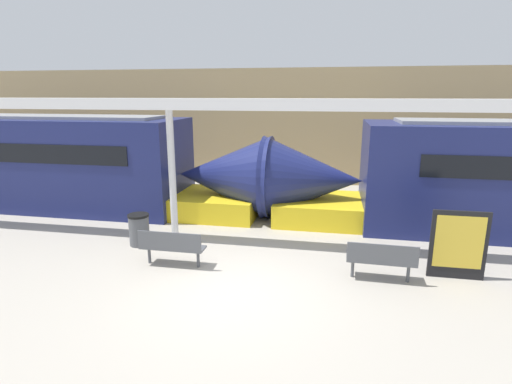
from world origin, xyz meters
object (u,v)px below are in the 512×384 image
Objects in this scene: bench_far at (381,258)px; support_column_near at (172,178)px; poster_board at (458,245)px; trash_bin at (139,229)px; bench_near at (171,245)px; train_right at (33,163)px.

support_column_near reaches higher than bench_far.
trash_bin is at bearing 175.87° from poster_board.
trash_bin is at bearing 172.08° from bench_far.
support_column_near reaches higher than poster_board.
bench_far is 5.53m from support_column_near.
poster_board reaches higher than bench_near.
train_right is 6.49m from trash_bin.
poster_board reaches higher than trash_bin.
support_column_near is (6.45, -2.73, 0.26)m from train_right.
bench_near is 0.43× the size of support_column_near.
bench_far is 6.15m from trash_bin.
bench_near is 2.03m from support_column_near.
trash_bin is 1.63m from support_column_near.
bench_far is at bearing -19.43° from train_right.
poster_board is at bearing -4.13° from trash_bin.
train_right is 12.40m from bench_far.
trash_bin is at bearing -156.65° from support_column_near.
support_column_near reaches higher than bench_near.
trash_bin is 0.55× the size of poster_board.
trash_bin is (-6.06, 1.01, -0.09)m from bench_far.
support_column_near is at bearing 166.72° from bench_far.
bench_near is at bearing -174.66° from poster_board.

